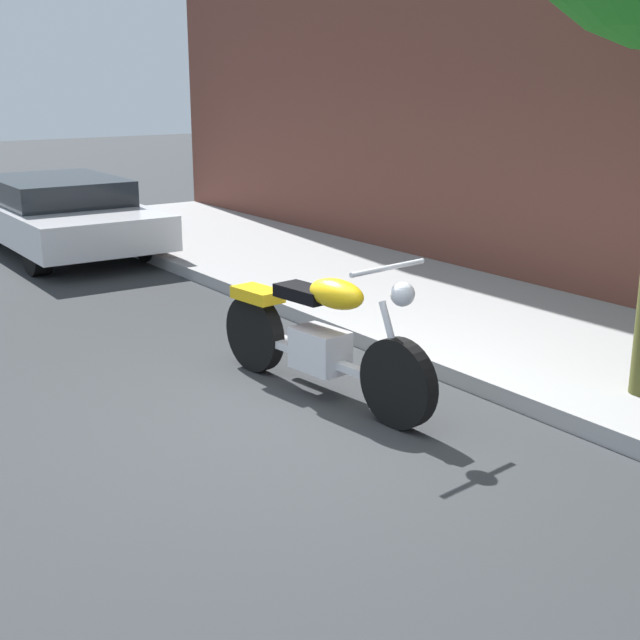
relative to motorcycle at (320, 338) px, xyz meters
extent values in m
plane|color=#303335|center=(0.49, -0.22, -0.47)|extent=(60.00, 60.00, 0.00)
cube|color=#989898|center=(0.49, 2.38, -0.40)|extent=(19.82, 2.79, 0.14)
cylinder|color=black|center=(0.82, 0.09, -0.15)|extent=(0.66, 0.19, 0.65)
cylinder|color=black|center=(-0.81, -0.10, -0.15)|extent=(0.66, 0.19, 0.65)
cube|color=silver|center=(0.00, 0.00, -0.10)|extent=(0.47, 0.33, 0.32)
cube|color=silver|center=(0.00, 0.00, -0.17)|extent=(1.47, 0.24, 0.06)
ellipsoid|color=yellow|center=(0.18, 0.02, 0.38)|extent=(0.55, 0.32, 0.22)
cube|color=black|center=(-0.18, -0.02, 0.32)|extent=(0.50, 0.29, 0.10)
cube|color=yellow|center=(-0.76, -0.09, 0.20)|extent=(0.46, 0.29, 0.10)
cylinder|color=silver|center=(0.76, 0.08, 0.13)|extent=(0.28, 0.08, 0.58)
cylinder|color=silver|center=(0.70, 0.07, 0.66)|extent=(0.11, 0.70, 0.04)
sphere|color=silver|center=(0.84, 0.09, 0.50)|extent=(0.17, 0.17, 0.17)
cylinder|color=silver|center=(-0.26, 0.13, -0.20)|extent=(0.81, 0.18, 0.09)
cylinder|color=black|center=(-5.46, 1.07, -0.15)|extent=(0.64, 0.23, 0.64)
cylinder|color=black|center=(-5.49, -0.43, -0.15)|extent=(0.64, 0.23, 0.64)
cylinder|color=black|center=(-8.05, 1.11, -0.15)|extent=(0.64, 0.23, 0.64)
cube|color=silver|center=(-6.77, 0.34, 0.00)|extent=(4.08, 1.85, 0.45)
cube|color=#1E2328|center=(-6.87, 0.35, 0.36)|extent=(2.13, 1.60, 0.40)
camera|label=1|loc=(5.14, -3.64, 1.91)|focal=48.54mm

